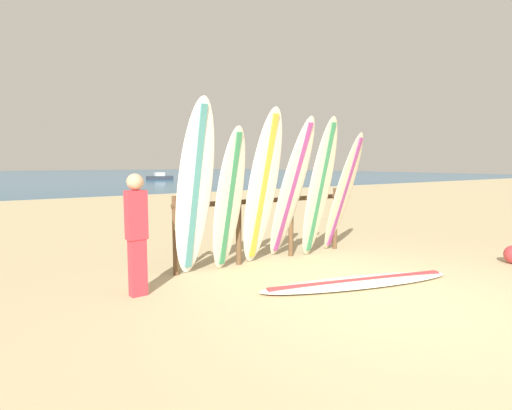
{
  "coord_description": "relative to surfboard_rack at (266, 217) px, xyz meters",
  "views": [
    {
      "loc": [
        -4.03,
        -2.77,
        1.65
      ],
      "look_at": [
        -0.06,
        3.05,
        0.92
      ],
      "focal_mm": 28.49,
      "sensor_mm": 36.0,
      "label": 1
    }
  ],
  "objects": [
    {
      "name": "ground_plane",
      "position": [
        0.06,
        -2.75,
        -0.74
      ],
      "size": [
        120.0,
        120.0,
        0.0
      ],
      "primitive_type": "plane",
      "color": "tan"
    },
    {
      "name": "ocean_water",
      "position": [
        0.06,
        55.25,
        -0.74
      ],
      "size": [
        120.0,
        80.0,
        0.01
      ],
      "primitive_type": "cube",
      "color": "#1E5984",
      "rests_on": "ground"
    },
    {
      "name": "surfboard_rack",
      "position": [
        0.0,
        0.0,
        0.0
      ],
      "size": [
        3.37,
        0.09,
        1.17
      ],
      "color": "brown",
      "rests_on": "ground"
    },
    {
      "name": "surfboard_leaning_far_left",
      "position": [
        -1.45,
        -0.29,
        0.53
      ],
      "size": [
        0.59,
        0.69,
        2.55
      ],
      "color": "white",
      "rests_on": "ground"
    },
    {
      "name": "surfboard_leaning_left",
      "position": [
        -0.89,
        -0.29,
        0.35
      ],
      "size": [
        0.59,
        0.62,
        2.19
      ],
      "color": "silver",
      "rests_on": "ground"
    },
    {
      "name": "surfboard_leaning_center_left",
      "position": [
        -0.28,
        -0.28,
        0.5
      ],
      "size": [
        0.6,
        0.77,
        2.5
      ],
      "color": "white",
      "rests_on": "ground"
    },
    {
      "name": "surfboard_leaning_center",
      "position": [
        0.32,
        -0.28,
        0.45
      ],
      "size": [
        0.47,
        1.05,
        2.39
      ],
      "color": "silver",
      "rests_on": "ground"
    },
    {
      "name": "surfboard_leaning_center_right",
      "position": [
        0.84,
        -0.4,
        0.47
      ],
      "size": [
        0.58,
        0.7,
        2.42
      ],
      "color": "beige",
      "rests_on": "ground"
    },
    {
      "name": "surfboard_leaning_right",
      "position": [
        1.56,
        -0.27,
        0.35
      ],
      "size": [
        0.67,
        0.85,
        2.2
      ],
      "color": "beige",
      "rests_on": "ground"
    },
    {
      "name": "surfboard_lying_on_sand",
      "position": [
        0.21,
        -1.86,
        -0.71
      ],
      "size": [
        2.91,
        1.31,
        0.08
      ],
      "color": "silver",
      "rests_on": "ground"
    },
    {
      "name": "beachgoer_standing",
      "position": [
        -2.41,
        -0.62,
        0.1
      ],
      "size": [
        0.26,
        0.21,
        1.52
      ],
      "color": "#D8333F",
      "rests_on": "ground"
    },
    {
      "name": "small_boat_offshore",
      "position": [
        11.02,
        33.53,
        -0.49
      ],
      "size": [
        2.6,
        1.31,
        0.71
      ],
      "color": "#333842",
      "rests_on": "ocean_water"
    }
  ]
}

